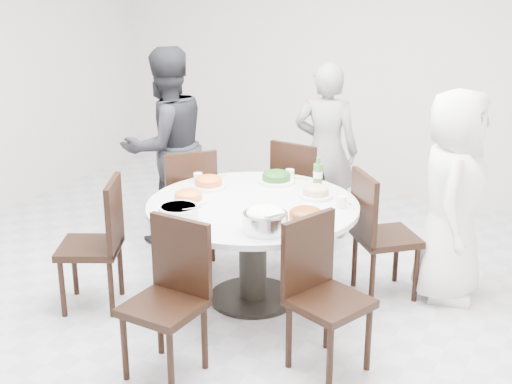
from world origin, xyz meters
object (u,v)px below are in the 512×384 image
at_px(chair_ne, 387,234).
at_px(diner_left, 166,146).
at_px(chair_n, 304,193).
at_px(chair_se, 330,299).
at_px(chair_nw, 185,203).
at_px(chair_s, 163,303).
at_px(diner_right, 453,196).
at_px(diner_middle, 326,151).
at_px(rice_bowl, 265,222).
at_px(chair_sw, 89,244).
at_px(beverage_bottle, 318,172).
at_px(soup_bowl, 179,212).
at_px(dining_table, 253,252).

relative_size(chair_ne, diner_left, 0.56).
distance_m(chair_n, chair_se, 1.94).
distance_m(chair_nw, chair_s, 1.74).
distance_m(diner_right, diner_left, 2.44).
xyz_separation_m(chair_se, diner_middle, (-0.85, 2.02, 0.30)).
height_order(chair_ne, chair_se, same).
bearing_deg(rice_bowl, diner_left, 143.40).
xyz_separation_m(chair_sw, beverage_bottle, (1.25, 1.15, 0.39)).
relative_size(chair_ne, chair_n, 1.00).
height_order(chair_s, soup_bowl, chair_s).
relative_size(chair_n, diner_middle, 0.61).
xyz_separation_m(dining_table, diner_middle, (-0.02, 1.42, 0.40)).
bearing_deg(chair_sw, rice_bowl, 71.26).
bearing_deg(chair_ne, chair_se, 138.90).
xyz_separation_m(chair_se, diner_right, (0.40, 1.32, 0.30)).
xyz_separation_m(chair_s, rice_bowl, (0.33, 0.68, 0.34)).
bearing_deg(soup_bowl, diner_middle, 81.48).
bearing_deg(chair_se, chair_n, 49.43).
relative_size(chair_nw, beverage_bottle, 4.07).
distance_m(chair_nw, diner_right, 2.12).
distance_m(chair_s, soup_bowl, 0.76).
bearing_deg(dining_table, diner_middle, 90.94).
bearing_deg(chair_sw, chair_n, 125.85).
bearing_deg(chair_ne, dining_table, 81.53).
xyz_separation_m(chair_sw, rice_bowl, (1.29, 0.19, 0.34)).
bearing_deg(dining_table, soup_bowl, -122.84).
xyz_separation_m(diner_right, beverage_bottle, (-0.97, -0.18, 0.09)).
height_order(chair_sw, beverage_bottle, beverage_bottle).
bearing_deg(diner_left, soup_bowl, 61.60).
distance_m(chair_se, beverage_bottle, 1.33).
xyz_separation_m(dining_table, chair_nw, (-0.85, 0.43, 0.10)).
xyz_separation_m(rice_bowl, beverage_bottle, (-0.05, 0.97, 0.06)).
relative_size(diner_middle, beverage_bottle, 6.65).
xyz_separation_m(chair_nw, chair_se, (1.68, -1.03, 0.00)).
distance_m(chair_n, chair_sw, 1.94).
height_order(dining_table, soup_bowl, soup_bowl).
relative_size(dining_table, diner_right, 0.97).
distance_m(dining_table, soup_bowl, 0.70).
xyz_separation_m(dining_table, soup_bowl, (-0.31, -0.48, 0.42)).
height_order(diner_right, beverage_bottle, diner_right).
bearing_deg(chair_n, rice_bowl, 110.45).
distance_m(dining_table, diner_left, 1.48).
height_order(chair_ne, diner_left, diner_left).
height_order(chair_sw, diner_left, diner_left).
bearing_deg(soup_bowl, rice_bowl, 4.77).
xyz_separation_m(chair_ne, rice_bowl, (-0.51, -0.96, 0.34)).
distance_m(chair_se, diner_middle, 2.21).
distance_m(chair_ne, chair_sw, 2.14).
bearing_deg(dining_table, chair_nw, 153.12).
bearing_deg(chair_nw, rice_bowl, 94.30).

